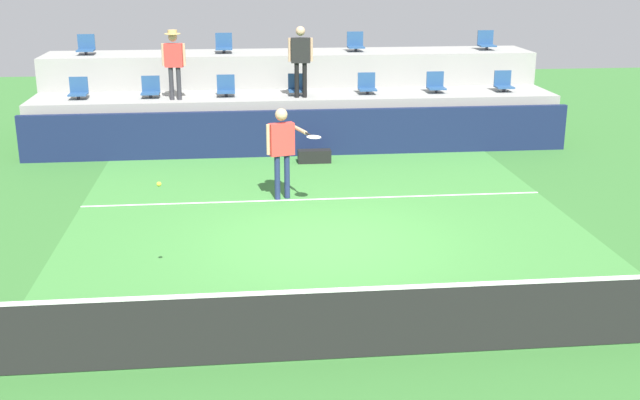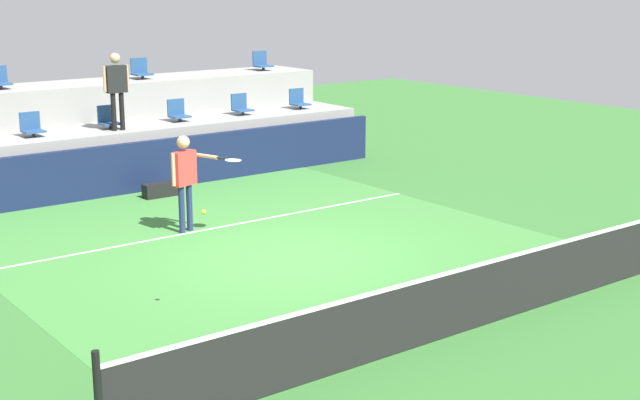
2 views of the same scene
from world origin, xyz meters
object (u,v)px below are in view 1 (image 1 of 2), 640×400
stadium_chair_lower_far_left (78,90)px  stadium_chair_lower_center (297,86)px  stadium_chair_lower_right (436,84)px  tennis_ball (159,184)px  stadium_chair_upper_right (355,43)px  stadium_chair_lower_mid_left (226,88)px  stadium_chair_upper_far_left (86,46)px  spectator_leaning_on_rail (301,55)px  stadium_chair_lower_mid_right (367,85)px  stadium_chair_lower_far_right (503,83)px  stadium_chair_upper_far_right (486,42)px  equipment_bag (314,156)px  stadium_chair_upper_left (224,45)px  tennis_player (283,144)px  stadium_chair_lower_left (151,89)px  spectator_with_hat (174,58)px

stadium_chair_lower_far_left → stadium_chair_lower_center: size_ratio=1.00×
stadium_chair_lower_right → tennis_ball: 10.73m
stadium_chair_upper_right → stadium_chair_lower_mid_left: bearing=-152.7°
stadium_chair_lower_right → stadium_chair_upper_far_left: bearing=168.6°
stadium_chair_lower_mid_left → stadium_chair_lower_center: (1.76, 0.00, 0.00)m
stadium_chair_lower_far_left → tennis_ball: (2.70, -8.80, 0.07)m
spectator_leaning_on_rail → stadium_chair_lower_center: bearing=98.6°
stadium_chair_lower_mid_right → stadium_chair_lower_far_right: (3.53, 0.00, 0.00)m
stadium_chair_lower_mid_left → stadium_chair_lower_mid_right: size_ratio=1.00×
stadium_chair_lower_right → stadium_chair_upper_far_right: bearing=44.6°
stadium_chair_lower_mid_left → stadium_chair_upper_right: stadium_chair_upper_right is taller
stadium_chair_lower_far_right → stadium_chair_upper_right: stadium_chair_upper_right is taller
stadium_chair_lower_center → equipment_bag: stadium_chair_lower_center is taller
stadium_chair_lower_mid_right → stadium_chair_upper_left: bearing=153.2°
stadium_chair_lower_mid_left → stadium_chair_upper_far_left: (-3.61, 1.80, 0.85)m
stadium_chair_lower_far_left → tennis_ball: size_ratio=7.65×
stadium_chair_lower_right → stadium_chair_upper_far_left: stadium_chair_upper_far_left is taller
stadium_chair_lower_far_right → spectator_leaning_on_rail: bearing=-175.8°
stadium_chair_upper_left → tennis_player: stadium_chair_upper_left is taller
stadium_chair_lower_far_left → stadium_chair_upper_right: size_ratio=1.00×
stadium_chair_upper_right → spectator_leaning_on_rail: (-1.67, -2.18, -0.03)m
stadium_chair_upper_right → stadium_chair_upper_left: bearing=180.0°
stadium_chair_lower_far_left → stadium_chair_lower_mid_right: same height
stadium_chair_lower_far_left → stadium_chair_upper_left: size_ratio=1.00×
stadium_chair_lower_right → stadium_chair_lower_far_right: (1.77, 0.00, 0.00)m
stadium_chair_lower_left → stadium_chair_upper_far_right: (8.94, 1.80, 0.85)m
stadium_chair_lower_far_left → spectator_leaning_on_rail: bearing=-4.1°
stadium_chair_lower_center → stadium_chair_upper_far_right: 5.70m
stadium_chair_upper_left → equipment_bag: (2.04, -3.75, -2.16)m
stadium_chair_lower_mid_right → stadium_chair_upper_far_left: (-7.13, 1.80, 0.85)m
stadium_chair_upper_far_right → equipment_bag: 6.70m
stadium_chair_lower_far_left → tennis_player: 6.66m
tennis_ball → equipment_bag: bearing=67.5°
stadium_chair_lower_far_left → tennis_player: (4.66, -4.74, -0.35)m
stadium_chair_lower_left → stadium_chair_upper_left: (1.79, 1.80, 0.85)m
stadium_chair_lower_mid_right → spectator_with_hat: size_ratio=0.31×
stadium_chair_lower_far_right → stadium_chair_upper_left: (-7.09, 1.80, 0.85)m
tennis_ball → stadium_chair_lower_left: bearing=96.4°
stadium_chair_lower_right → spectator_leaning_on_rail: bearing=-173.7°
stadium_chair_upper_right → spectator_leaning_on_rail: size_ratio=0.30×
stadium_chair_lower_mid_right → stadium_chair_upper_far_right: bearing=26.6°
stadium_chair_lower_left → stadium_chair_lower_far_right: 8.88m
stadium_chair_lower_mid_right → stadium_chair_lower_right: bearing=0.0°
stadium_chair_lower_mid_left → stadium_chair_upper_left: 1.99m
stadium_chair_lower_far_right → equipment_bag: (-5.05, -1.95, -1.31)m
stadium_chair_lower_center → stadium_chair_lower_mid_right: same height
stadium_chair_upper_far_left → tennis_ball: bearing=-75.4°
stadium_chair_lower_mid_right → tennis_player: bearing=-116.9°
stadium_chair_lower_far_left → stadium_chair_upper_right: 7.31m
spectator_leaning_on_rail → stadium_chair_upper_left: bearing=130.4°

